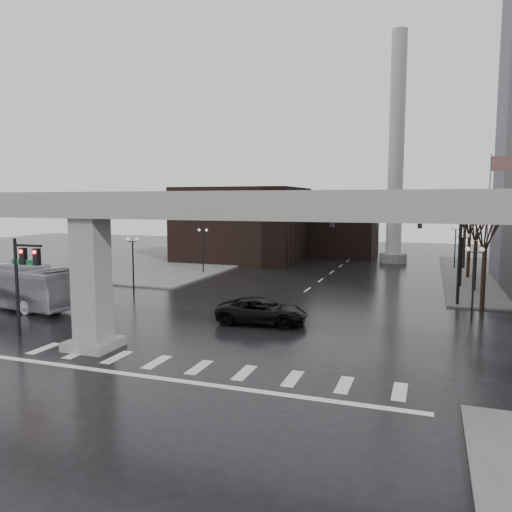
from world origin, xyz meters
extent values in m
plane|color=black|center=(0.00, 0.00, 0.00)|extent=(160.00, 160.00, 0.00)
cube|color=slate|center=(-26.00, 36.00, 0.07)|extent=(28.00, 36.00, 0.15)
cube|color=gray|center=(0.00, 0.00, 8.00)|extent=(48.00, 2.20, 1.40)
cube|color=gray|center=(-7.00, 0.00, 3.65)|extent=(1.60, 1.60, 7.30)
cube|color=gray|center=(-7.00, 0.00, 0.25)|extent=(2.60, 2.60, 0.50)
cube|color=black|center=(-14.00, 42.00, 5.00)|extent=(16.00, 14.00, 10.00)
cube|color=black|center=(-2.00, 52.00, 4.00)|extent=(10.00, 10.00, 8.00)
cylinder|color=beige|center=(6.00, 46.00, 15.00)|extent=(2.00, 2.00, 30.00)
cylinder|color=gray|center=(6.00, 46.00, 0.60)|extent=(3.60, 3.60, 1.20)
cylinder|color=black|center=(12.80, 18.80, 4.00)|extent=(0.24, 0.24, 8.00)
cylinder|color=black|center=(6.80, 18.80, 7.20)|extent=(12.00, 0.18, 0.18)
cube|color=black|center=(9.80, 18.80, 6.55)|extent=(0.35, 0.30, 1.00)
cube|color=black|center=(6.30, 18.80, 6.55)|extent=(0.35, 0.30, 1.00)
cube|color=black|center=(2.80, 18.80, 6.55)|extent=(0.35, 0.30, 1.00)
sphere|color=#FF0C05|center=(9.80, 18.62, 6.85)|extent=(0.20, 0.20, 0.20)
cube|color=#0D5D28|center=(11.30, 18.80, 7.00)|extent=(1.80, 0.05, 0.35)
cube|color=#0D5D28|center=(4.80, 18.80, 7.00)|extent=(1.80, 0.05, 0.35)
cylinder|color=black|center=(-12.80, 0.50, 3.00)|extent=(0.20, 0.20, 6.00)
cylinder|color=black|center=(-11.80, 0.50, 5.60)|extent=(2.00, 0.14, 0.14)
cube|color=black|center=(-12.20, 0.50, 4.95)|extent=(0.35, 0.30, 1.00)
cube|color=black|center=(-11.20, 0.50, 4.95)|extent=(0.35, 0.30, 1.00)
cube|color=#0D5D28|center=(-12.30, 0.50, 4.60)|extent=(1.60, 0.05, 0.30)
cylinder|color=silver|center=(15.00, 22.00, 6.00)|extent=(0.12, 0.12, 12.00)
cube|color=#B32513|center=(16.00, 22.00, 11.20)|extent=(2.00, 0.03, 1.20)
cylinder|color=black|center=(13.50, 14.00, 2.40)|extent=(0.14, 0.14, 4.80)
cube|color=black|center=(13.50, 14.00, 4.75)|extent=(0.90, 0.06, 0.06)
sphere|color=silver|center=(13.05, 14.00, 4.95)|extent=(0.32, 0.32, 0.32)
sphere|color=silver|center=(13.95, 14.00, 4.95)|extent=(0.32, 0.32, 0.32)
cylinder|color=black|center=(13.50, 28.00, 2.40)|extent=(0.14, 0.14, 4.80)
cube|color=black|center=(13.50, 28.00, 4.75)|extent=(0.90, 0.06, 0.06)
sphere|color=silver|center=(13.05, 28.00, 4.95)|extent=(0.32, 0.32, 0.32)
sphere|color=silver|center=(13.95, 28.00, 4.95)|extent=(0.32, 0.32, 0.32)
cylinder|color=black|center=(13.50, 42.00, 2.40)|extent=(0.14, 0.14, 4.80)
cube|color=black|center=(13.50, 42.00, 4.75)|extent=(0.90, 0.06, 0.06)
sphere|color=silver|center=(13.05, 42.00, 4.95)|extent=(0.32, 0.32, 0.32)
sphere|color=silver|center=(13.95, 42.00, 4.95)|extent=(0.32, 0.32, 0.32)
cylinder|color=black|center=(-13.50, 14.00, 2.40)|extent=(0.14, 0.14, 4.80)
cube|color=black|center=(-13.50, 14.00, 4.75)|extent=(0.90, 0.06, 0.06)
sphere|color=silver|center=(-13.95, 14.00, 4.95)|extent=(0.32, 0.32, 0.32)
sphere|color=silver|center=(-13.05, 14.00, 4.95)|extent=(0.32, 0.32, 0.32)
cylinder|color=black|center=(-13.50, 28.00, 2.40)|extent=(0.14, 0.14, 4.80)
cube|color=black|center=(-13.50, 28.00, 4.75)|extent=(0.90, 0.06, 0.06)
sphere|color=silver|center=(-13.95, 28.00, 4.95)|extent=(0.32, 0.32, 0.32)
sphere|color=silver|center=(-13.05, 28.00, 4.95)|extent=(0.32, 0.32, 0.32)
cylinder|color=black|center=(-13.50, 42.00, 2.40)|extent=(0.14, 0.14, 4.80)
cube|color=black|center=(-13.50, 42.00, 4.75)|extent=(0.90, 0.06, 0.06)
sphere|color=silver|center=(-13.95, 42.00, 4.95)|extent=(0.32, 0.32, 0.32)
sphere|color=silver|center=(-13.05, 42.00, 4.95)|extent=(0.32, 0.32, 0.32)
cylinder|color=black|center=(14.50, 18.00, 2.27)|extent=(0.34, 0.34, 4.55)
cylinder|color=black|center=(14.50, 18.00, 6.01)|extent=(0.12, 1.52, 2.98)
cylinder|color=black|center=(15.00, 18.25, 5.78)|extent=(0.83, 1.14, 2.51)
cylinder|color=black|center=(14.50, 26.00, 2.33)|extent=(0.34, 0.34, 4.66)
cylinder|color=black|center=(14.50, 26.00, 6.15)|extent=(0.12, 1.55, 3.05)
cylinder|color=black|center=(15.00, 26.25, 5.91)|extent=(0.85, 1.16, 2.57)
cylinder|color=black|center=(14.50, 34.00, 2.38)|extent=(0.34, 0.34, 4.76)
cylinder|color=black|center=(14.50, 34.00, 6.29)|extent=(0.12, 1.59, 3.11)
cylinder|color=black|center=(15.00, 34.25, 6.05)|extent=(0.86, 1.18, 2.62)
cylinder|color=black|center=(14.50, 42.00, 2.43)|extent=(0.34, 0.34, 4.87)
cylinder|color=black|center=(14.50, 42.00, 6.43)|extent=(0.12, 1.62, 3.18)
cylinder|color=black|center=(15.00, 42.25, 6.18)|extent=(0.88, 1.20, 2.68)
cylinder|color=black|center=(14.50, 50.00, 2.48)|extent=(0.34, 0.34, 4.97)
cylinder|color=black|center=(14.50, 50.00, 6.57)|extent=(0.12, 1.65, 3.25)
cylinder|color=black|center=(15.00, 50.25, 6.31)|extent=(0.89, 1.23, 2.74)
imported|color=black|center=(0.06, 8.51, 0.85)|extent=(6.42, 3.55, 1.70)
imported|color=#ABABB0|center=(-19.76, 7.11, 1.70)|extent=(12.54, 5.30, 3.40)
camera|label=1|loc=(10.60, -22.70, 8.24)|focal=35.00mm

